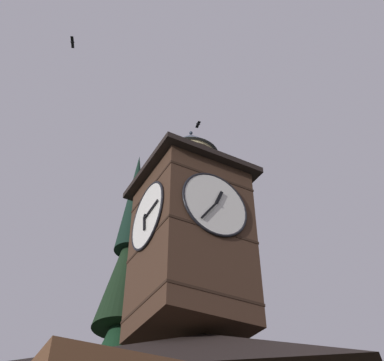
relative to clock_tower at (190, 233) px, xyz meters
name	(u,v)px	position (x,y,z in m)	size (l,w,h in m)	color
clock_tower	(190,233)	(0.00, 0.00, 0.00)	(4.32, 4.32, 9.60)	#422B1E
flying_bird_high	(72,42)	(5.96, -0.54, 8.94)	(0.36, 0.64, 0.11)	black
flying_bird_low	(198,124)	(-1.20, -1.41, 7.86)	(0.23, 0.50, 0.12)	black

